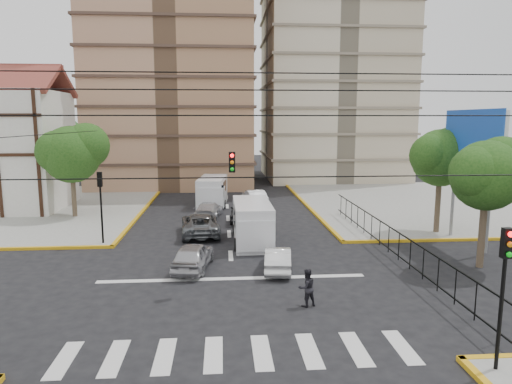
{
  "coord_description": "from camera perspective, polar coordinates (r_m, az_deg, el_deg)",
  "views": [
    {
      "loc": [
        -0.46,
        -20.08,
        7.65
      ],
      "look_at": [
        1.28,
        2.84,
        4.0
      ],
      "focal_mm": 32.0,
      "sensor_mm": 36.0,
      "label": 1
    }
  ],
  "objects": [
    {
      "name": "ground",
      "position": [
        21.49,
        -2.89,
        -11.84
      ],
      "size": [
        160.0,
        160.0,
        0.0
      ],
      "primitive_type": "plane",
      "color": "black",
      "rests_on": "ground"
    },
    {
      "name": "sidewalk_ne",
      "position": [
        45.63,
        22.37,
        -1.22
      ],
      "size": [
        26.0,
        26.0,
        0.15
      ],
      "primitive_type": "cube",
      "color": "gray",
      "rests_on": "ground"
    },
    {
      "name": "crosswalk_stripes",
      "position": [
        16.03,
        -2.3,
        -19.47
      ],
      "size": [
        12.0,
        2.4,
        0.01
      ],
      "primitive_type": "cube",
      "color": "silver",
      "rests_on": "ground"
    },
    {
      "name": "stop_line",
      "position": [
        22.61,
        -2.97,
        -10.75
      ],
      "size": [
        13.0,
        0.4,
        0.01
      ],
      "primitive_type": "cube",
      "color": "silver",
      "rests_on": "ground"
    },
    {
      "name": "tudor_building",
      "position": [
        44.22,
        -29.23,
        4.77
      ],
      "size": [
        10.8,
        8.05,
        12.23
      ],
      "color": "silver",
      "rests_on": "ground"
    },
    {
      "name": "park_fence",
      "position": [
        27.43,
        16.17,
        -7.54
      ],
      "size": [
        0.1,
        22.5,
        1.66
      ],
      "primitive_type": null,
      "color": "black",
      "rests_on": "ground"
    },
    {
      "name": "billboard",
      "position": [
        30.09,
        25.48,
        5.0
      ],
      "size": [
        0.36,
        6.2,
        8.1
      ],
      "color": "slate",
      "rests_on": "ground"
    },
    {
      "name": "tree_park_a",
      "position": [
        26.05,
        27.03,
        2.22
      ],
      "size": [
        4.41,
        3.6,
        6.83
      ],
      "color": "#473828",
      "rests_on": "ground"
    },
    {
      "name": "tree_park_c",
      "position": [
        32.61,
        22.23,
        4.29
      ],
      "size": [
        4.65,
        3.8,
        7.25
      ],
      "color": "#473828",
      "rests_on": "ground"
    },
    {
      "name": "tree_tudor",
      "position": [
        37.94,
        -21.96,
        4.7
      ],
      "size": [
        5.39,
        4.4,
        7.43
      ],
      "color": "#473828",
      "rests_on": "ground"
    },
    {
      "name": "traffic_light_se",
      "position": [
        15.48,
        28.57,
        -9.15
      ],
      "size": [
        0.28,
        0.22,
        4.4
      ],
      "color": "black",
      "rests_on": "ground"
    },
    {
      "name": "traffic_light_nw",
      "position": [
        29.18,
        -18.85,
        -0.41
      ],
      "size": [
        0.28,
        0.22,
        4.4
      ],
      "color": "black",
      "rests_on": "ground"
    },
    {
      "name": "traffic_light_hanging",
      "position": [
        18.13,
        -2.87,
        3.48
      ],
      "size": [
        18.0,
        9.12,
        0.92
      ],
      "color": "black",
      "rests_on": "ground"
    },
    {
      "name": "van_right_lane",
      "position": [
        28.32,
        -0.43,
        -4.04
      ],
      "size": [
        2.37,
        5.7,
        2.57
      ],
      "rotation": [
        0.0,
        0.0,
        0.01
      ],
      "color": "silver",
      "rests_on": "ground"
    },
    {
      "name": "van_left_lane",
      "position": [
        41.04,
        -5.48,
        -0.02
      ],
      "size": [
        2.77,
        5.81,
        2.53
      ],
      "rotation": [
        0.0,
        0.0,
        -0.11
      ],
      "color": "silver",
      "rests_on": "ground"
    },
    {
      "name": "car_silver_front_left",
      "position": [
        23.97,
        -7.88,
        -7.91
      ],
      "size": [
        2.29,
        4.34,
        1.41
      ],
      "primitive_type": "imported",
      "rotation": [
        0.0,
        0.0,
        2.98
      ],
      "color": "#ACACB0",
      "rests_on": "ground"
    },
    {
      "name": "car_white_front_right",
      "position": [
        23.63,
        2.75,
        -8.31
      ],
      "size": [
        1.75,
        3.84,
        1.22
      ],
      "primitive_type": "imported",
      "rotation": [
        0.0,
        0.0,
        3.02
      ],
      "color": "silver",
      "rests_on": "ground"
    },
    {
      "name": "car_grey_mid_left",
      "position": [
        30.88,
        -6.98,
        -3.99
      ],
      "size": [
        2.83,
        5.45,
        1.47
      ],
      "primitive_type": "imported",
      "rotation": [
        0.0,
        0.0,
        3.22
      ],
      "color": "slate",
      "rests_on": "ground"
    },
    {
      "name": "car_silver_rear_left",
      "position": [
        36.1,
        -5.93,
        -2.23
      ],
      "size": [
        2.4,
        4.59,
        1.27
      ],
      "primitive_type": "imported",
      "rotation": [
        0.0,
        0.0,
        3.0
      ],
      "color": "silver",
      "rests_on": "ground"
    },
    {
      "name": "car_darkgrey_mid_right",
      "position": [
        34.69,
        -1.79,
        -2.49
      ],
      "size": [
        1.93,
        4.34,
        1.45
      ],
      "primitive_type": "imported",
      "rotation": [
        0.0,
        0.0,
        3.09
      ],
      "color": "#252527",
      "rests_on": "ground"
    },
    {
      "name": "car_white_rear_right",
      "position": [
        41.04,
        -0.19,
        -0.69
      ],
      "size": [
        2.18,
        4.58,
        1.45
      ],
      "primitive_type": "imported",
      "rotation": [
        0.0,
        0.0,
        3.29
      ],
      "color": "white",
      "rests_on": "ground"
    },
    {
      "name": "pedestrian_crosswalk",
      "position": [
        19.33,
        6.35,
        -11.79
      ],
      "size": [
        0.94,
        0.84,
        1.59
      ],
      "primitive_type": "imported",
      "rotation": [
        0.0,
        0.0,
        3.5
      ],
      "color": "black",
      "rests_on": "ground"
    }
  ]
}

